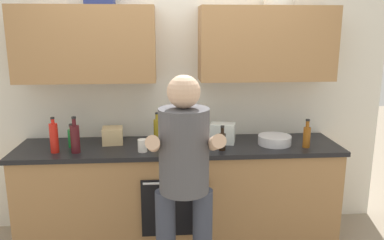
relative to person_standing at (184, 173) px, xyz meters
The scene contains 16 objects.
ground_plane 1.26m from the person_standing, 89.87° to the left, with size 12.00×12.00×0.00m, color gray.
back_wall_unit 1.22m from the person_standing, 89.94° to the left, with size 4.00×0.38×2.50m.
counter 0.96m from the person_standing, 89.88° to the left, with size 2.84×0.67×0.90m.
person_standing is the anchor object (origin of this frame).
bottle_wine 1.10m from the person_standing, 142.09° to the left, with size 0.08×0.08×0.31m.
bottle_oil 0.97m from the person_standing, 101.47° to the left, with size 0.06×0.06×0.27m.
bottle_water 0.95m from the person_standing, 87.51° to the left, with size 0.07×0.07×0.26m.
bottle_juice 0.69m from the person_standing, 96.82° to the left, with size 0.05×0.05×0.25m.
bottle_soda 1.25m from the person_standing, 137.93° to the left, with size 0.07×0.07×0.21m.
bottle_syrup 1.29m from the person_standing, 31.55° to the left, with size 0.06×0.06×0.25m.
bottle_hotsauce 1.25m from the person_standing, 146.41° to the left, with size 0.07×0.07×0.30m.
bottle_soy 0.74m from the person_standing, 60.93° to the left, with size 0.06×0.06×0.21m.
cup_coffee 0.73m from the person_standing, 115.43° to the left, with size 0.08×0.08×0.11m, color white.
mixing_bowl 1.16m from the person_standing, 42.58° to the left, with size 0.29×0.29×0.08m, color silver.
grocery_bag_bread 1.10m from the person_standing, 122.52° to the left, with size 0.18×0.19×0.14m, color tan.
grocery_bag_produce 0.95m from the person_standing, 65.41° to the left, with size 0.22×0.16×0.18m, color silver.
Camera 1 is at (-0.13, -3.30, 1.90)m, focal length 36.33 mm.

